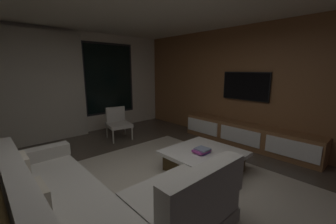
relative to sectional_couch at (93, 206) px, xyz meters
The scene contains 10 objects.
floor 0.90m from the sectional_couch, ahead, with size 9.20×9.20×0.00m, color #473D33.
back_wall_with_window 3.92m from the sectional_couch, 77.88° to the left, with size 6.60×0.30×2.70m.
media_wall 4.05m from the sectional_couch, ahead, with size 0.12×7.80×2.70m.
area_rug 1.24m from the sectional_couch, ahead, with size 3.20×3.80×0.01m, color #ADA391.
sectional_couch is the anchor object (origin of this frame).
coffee_table 1.96m from the sectional_couch, ahead, with size 1.16×1.16×0.36m.
book_stack_on_coffee_table 1.89m from the sectional_couch, ahead, with size 0.28×0.22×0.08m.
accent_chair_near_window 3.19m from the sectional_couch, 55.83° to the left, with size 0.63×0.65×0.78m.
media_console 3.63m from the sectional_couch, ahead, with size 0.46×3.10×0.52m.
mounted_tv 3.96m from the sectional_couch, ahead, with size 0.05×1.11×0.64m.
Camera 1 is at (-1.61, -2.10, 1.74)m, focal length 22.46 mm.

